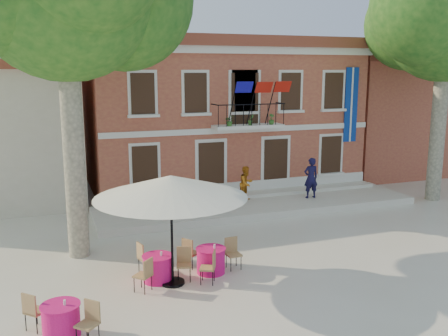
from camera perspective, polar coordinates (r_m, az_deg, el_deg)
ground at (r=17.35m, az=3.67°, el=-8.98°), size 90.00×90.00×0.00m
main_building at (r=26.43m, az=-0.97°, el=6.37°), size 13.50×9.59×7.50m
neighbor_east at (r=33.21m, az=18.50°, el=5.79°), size 9.40×9.40×6.40m
terrace at (r=21.91m, az=3.86°, el=-4.28°), size 14.00×3.40×0.30m
plane_tree_east at (r=24.82m, az=24.13°, el=15.26°), size 5.63×5.63×11.05m
patio_umbrella at (r=13.69m, az=-6.10°, el=-2.14°), size 4.23×4.23×3.14m
pedestrian_navy at (r=22.68m, az=9.90°, el=-1.12°), size 0.69×0.48×1.84m
pedestrian_orange at (r=21.98m, az=2.56°, el=-1.76°), size 0.93×0.85×1.53m
cafe_table_0 at (r=14.66m, az=-7.57°, el=-11.13°), size 1.81×1.80×0.95m
cafe_table_1 at (r=15.09m, az=-1.51°, el=-10.36°), size 1.68×1.87×0.95m
cafe_table_2 at (r=12.34m, az=-18.13°, el=-16.09°), size 1.66×1.65×0.95m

